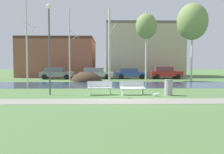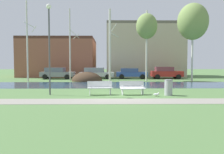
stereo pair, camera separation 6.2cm
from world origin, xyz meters
name	(u,v)px [view 1 (the left image)]	position (x,y,z in m)	size (l,w,h in m)	color
ground_plane	(113,83)	(0.00, 10.00, 0.00)	(120.00, 120.00, 0.00)	#4C703D
paved_path_strip	(118,101)	(0.00, -2.08, 0.01)	(60.00, 1.83, 0.01)	gray
river_band	(114,85)	(0.00, 7.66, 0.00)	(80.00, 6.57, 0.01)	#284256
soil_mound	(86,81)	(-2.99, 12.54, 0.00)	(3.49, 3.25, 2.13)	#423021
bench_left	(100,87)	(-1.05, 0.56, 0.47)	(1.66, 0.75, 0.87)	silver
bench_right	(132,87)	(1.03, 0.56, 0.47)	(1.66, 0.75, 0.87)	silver
trash_bin	(168,87)	(3.26, 0.21, 0.52)	(0.52, 0.52, 1.00)	#999B9E
seagull	(156,94)	(2.40, -0.28, 0.13)	(0.40, 0.15, 0.25)	white
streetlamp	(49,35)	(-4.25, 0.58, 3.79)	(0.32, 0.32, 5.74)	#4C4C51
birch_far_left	(27,41)	(-9.47, 11.86, 4.51)	(1.17, 2.09, 8.90)	beige
birch_left	(70,44)	(-4.91, 12.86, 4.20)	(1.18, 2.19, 8.30)	beige
birch_center_left	(110,44)	(-0.33, 13.16, 4.23)	(1.18, 1.83, 8.34)	beige
birch_center	(146,26)	(3.89, 12.83, 6.27)	(2.43, 2.43, 8.08)	beige
birch_center_right	(192,22)	(8.89, 11.91, 6.65)	(3.38, 3.38, 8.70)	beige
parked_van_nearest_grey	(57,73)	(-7.17, 16.10, 0.78)	(4.34, 2.16, 1.49)	slate
parked_sedan_second_silver	(96,73)	(-2.14, 16.46, 0.77)	(4.52, 2.17, 1.47)	#B2B5BC
parked_hatch_third_blue	(131,73)	(2.46, 16.43, 0.74)	(4.11, 2.19, 1.39)	#2D4793
parked_wagon_fourth_red	(165,73)	(7.01, 16.23, 0.82)	(4.10, 2.25, 1.58)	maroon
building_brick_low	(60,58)	(-8.27, 23.81, 2.96)	(11.02, 10.00, 5.91)	brown
building_beige_block	(142,51)	(5.03, 23.46, 4.07)	(11.58, 8.47, 8.13)	#BCAD8E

